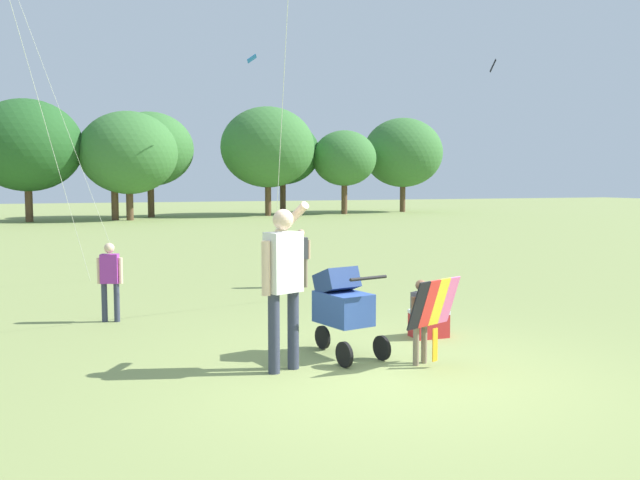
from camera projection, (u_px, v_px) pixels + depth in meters
ground_plane at (389, 375)px, 7.04m from camera, size 120.00×120.00×0.00m
treeline_distant at (228, 150)px, 38.31m from camera, size 27.67×8.25×6.27m
child_with_butterfly_kite at (424, 312)px, 7.38m from camera, size 0.72×0.48×0.97m
person_adult_flyer at (283, 274)px, 7.12m from camera, size 0.56×0.65×1.79m
stroller at (342, 304)px, 7.76m from camera, size 0.68×1.12×1.03m
person_red_shirt at (110, 275)px, 9.66m from camera, size 0.35×0.22×1.13m
person_sitting_far at (301, 253)px, 12.81m from camera, size 0.35×0.18×1.10m
cooler_box at (429, 323)px, 8.76m from camera, size 0.45×0.33×0.35m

